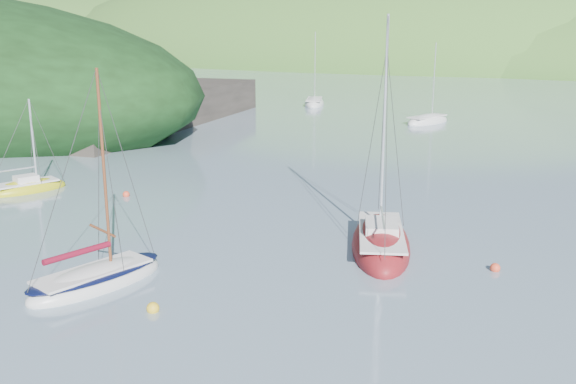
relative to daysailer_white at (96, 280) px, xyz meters
The scene contains 8 objects.
ground 2.27m from the daysailer_white, ahead, with size 700.00×700.00×0.00m, color slate.
shoreline_hills 172.59m from the daysailer_white, 92.46° to the left, with size 690.00×135.00×56.00m.
daysailer_white is the anchor object (origin of this frame).
sloop_red 12.57m from the daysailer_white, 48.54° to the left, with size 5.43×8.09×11.35m.
sailboat_yellow 17.21m from the daysailer_white, 148.64° to the left, with size 3.31×5.03×6.21m.
distant_sloop_a 49.19m from the daysailer_white, 91.84° to the left, with size 4.13×6.73×9.07m.
distant_sloop_c 60.89m from the daysailer_white, 108.46° to the left, with size 5.06×7.48×10.09m.
mooring_buoys 6.41m from the daysailer_white, 61.11° to the left, with size 22.40×12.17×0.47m.
Camera 1 is at (15.78, -17.04, 9.91)m, focal length 40.00 mm.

